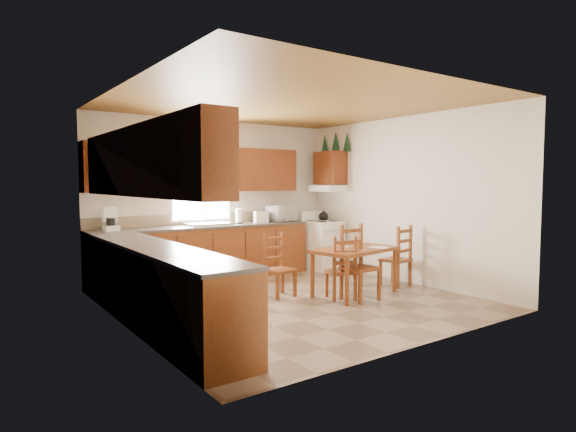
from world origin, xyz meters
TOP-DOWN VIEW (x-y plane):
  - floor at (0.00, 0.00)m, footprint 4.50×4.50m
  - ceiling at (0.00, 0.00)m, footprint 4.50×4.50m
  - wall_left at (-2.25, 0.00)m, footprint 4.50×4.50m
  - wall_right at (2.25, 0.00)m, footprint 4.50×4.50m
  - wall_back at (0.00, 2.25)m, footprint 4.50×4.50m
  - wall_front at (0.00, -2.25)m, footprint 4.50×4.50m
  - lower_cab_back at (-0.38, 1.95)m, footprint 3.75×0.60m
  - lower_cab_left at (-1.95, -0.15)m, footprint 0.60×3.60m
  - counter_back at (-0.38, 1.95)m, footprint 3.75×0.63m
  - counter_left at (-1.95, -0.15)m, footprint 0.63×3.60m
  - backsplash at (-0.38, 2.24)m, footprint 3.75×0.01m
  - upper_cab_back_left at (-1.55, 2.08)m, footprint 1.41×0.33m
  - upper_cab_back_right at (0.86, 2.08)m, footprint 1.25×0.33m
  - upper_cab_left at (-2.08, -0.15)m, footprint 0.33×3.60m
  - upper_cab_stove at (2.08, 1.65)m, footprint 0.33×0.62m
  - range_hood at (2.03, 1.65)m, footprint 0.44×0.62m
  - window_frame at (-0.30, 2.22)m, footprint 1.13×0.02m
  - window_pane at (-0.30, 2.21)m, footprint 1.05×0.01m
  - window_valance at (-0.30, 2.19)m, footprint 1.19×0.01m
  - sink_basin at (-0.30, 1.95)m, footprint 0.75×0.45m
  - pine_decal_a at (2.21, 1.33)m, footprint 0.22×0.22m
  - pine_decal_b at (2.21, 1.65)m, footprint 0.22×0.22m
  - pine_decal_c at (2.21, 1.97)m, footprint 0.22×0.22m
  - stove at (1.88, 1.63)m, footprint 0.65×0.67m
  - coffeemaker at (-1.89, 1.95)m, footprint 0.22×0.26m
  - paper_towel at (0.26, 1.94)m, footprint 0.14×0.14m
  - toaster at (0.72, 1.95)m, footprint 0.27×0.20m
  - microwave at (1.16, 1.91)m, footprint 0.55×0.45m
  - dining_table at (0.95, -0.25)m, footprint 1.39×0.94m
  - chair_near_left at (0.63, -0.31)m, footprint 0.47×0.46m
  - chair_near_right at (1.91, -0.16)m, footprint 0.45×0.44m
  - chair_far_left at (0.00, 0.29)m, footprint 0.39×0.37m
  - chair_far_right at (0.79, -0.53)m, footprint 0.45×0.43m
  - table_paper at (1.28, -0.41)m, footprint 0.25×0.29m
  - table_card at (0.87, -0.20)m, footprint 0.08×0.03m

SIDE VIEW (x-z plane):
  - floor at x=0.00m, z-range 0.00..0.00m
  - dining_table at x=0.95m, z-range 0.00..0.68m
  - lower_cab_back at x=-0.38m, z-range 0.00..0.88m
  - lower_cab_left at x=-1.95m, z-range 0.00..0.88m
  - chair_near_left at x=0.63m, z-range 0.00..0.88m
  - chair_far_left at x=0.00m, z-range 0.00..0.89m
  - stove at x=1.88m, z-range 0.00..0.89m
  - chair_near_right at x=1.91m, z-range 0.00..0.95m
  - chair_far_right at x=0.79m, z-range 0.00..1.04m
  - table_paper at x=1.28m, z-range 0.68..0.69m
  - table_card at x=0.87m, z-range 0.68..0.80m
  - counter_back at x=-0.38m, z-range 0.88..0.92m
  - counter_left at x=-1.95m, z-range 0.88..0.92m
  - sink_basin at x=-0.30m, z-range 0.92..0.96m
  - backsplash at x=-0.38m, z-range 0.92..1.10m
  - toaster at x=0.72m, z-range 0.92..1.12m
  - paper_towel at x=0.26m, z-range 0.92..1.18m
  - microwave at x=1.16m, z-range 0.92..1.21m
  - coffeemaker at x=-1.89m, z-range 0.92..1.27m
  - wall_left at x=-2.25m, z-range 1.35..1.35m
  - wall_right at x=2.25m, z-range 1.35..1.35m
  - wall_back at x=0.00m, z-range 1.35..1.35m
  - wall_front at x=0.00m, z-range 1.35..1.35m
  - range_hood at x=2.03m, z-range 1.46..1.58m
  - window_frame at x=-0.30m, z-range 0.96..2.14m
  - window_pane at x=-0.30m, z-range 1.00..2.10m
  - upper_cab_back_left at x=-1.55m, z-range 1.48..2.23m
  - upper_cab_back_right at x=0.86m, z-range 1.48..2.23m
  - upper_cab_left at x=-2.08m, z-range 1.48..2.23m
  - upper_cab_stove at x=2.08m, z-range 1.59..2.21m
  - window_valance at x=-0.30m, z-range 1.93..2.17m
  - pine_decal_a at x=2.21m, z-range 2.20..2.56m
  - pine_decal_c at x=2.21m, z-range 2.20..2.56m
  - pine_decal_b at x=2.21m, z-range 2.24..2.60m
  - ceiling at x=0.00m, z-range 2.70..2.70m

